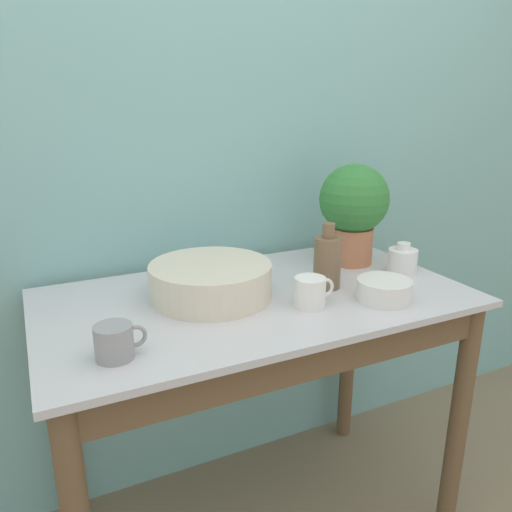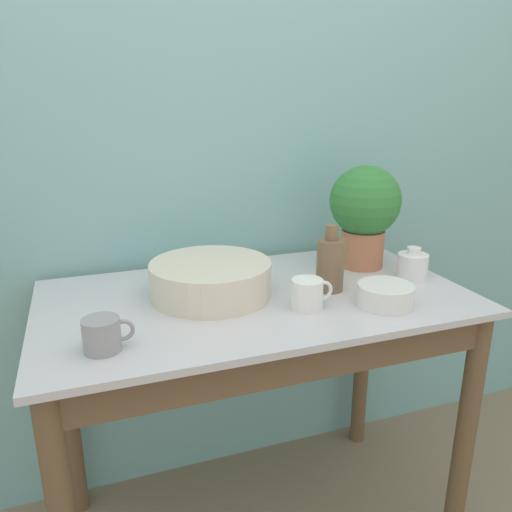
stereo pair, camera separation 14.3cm
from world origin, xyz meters
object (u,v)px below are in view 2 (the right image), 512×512
(bowl_wash_large, at_px, (211,279))
(mug_white, at_px, (308,294))
(bottle_tall, at_px, (330,263))
(potted_plant, at_px, (365,209))
(bowl_small_enamel_white, at_px, (385,295))
(mug_grey, at_px, (103,335))
(bottle_short, at_px, (412,265))

(bowl_wash_large, xyz_separation_m, mug_white, (0.23, -0.18, -0.01))
(bottle_tall, relative_size, mug_white, 1.67)
(potted_plant, relative_size, bowl_wash_large, 0.98)
(mug_white, xyz_separation_m, bowl_small_enamel_white, (0.21, -0.05, -0.01))
(bowl_wash_large, relative_size, bottle_tall, 1.75)
(mug_grey, bearing_deg, bowl_wash_large, 37.47)
(potted_plant, relative_size, bowl_small_enamel_white, 2.22)
(bottle_tall, bearing_deg, bottle_short, 0.67)
(bowl_wash_large, height_order, bottle_short, same)
(bottle_tall, distance_m, bowl_small_enamel_white, 0.19)
(bottle_short, relative_size, bowl_small_enamel_white, 0.66)
(mug_white, bearing_deg, potted_plant, 39.25)
(mug_white, relative_size, bowl_small_enamel_white, 0.78)
(potted_plant, relative_size, mug_white, 2.86)
(bowl_wash_large, distance_m, bottle_short, 0.65)
(potted_plant, height_order, mug_white, potted_plant)
(bowl_wash_large, height_order, mug_white, bowl_wash_large)
(mug_grey, height_order, bowl_small_enamel_white, mug_grey)
(bowl_small_enamel_white, bearing_deg, mug_white, 166.12)
(mug_white, bearing_deg, mug_grey, -173.50)
(bottle_short, distance_m, mug_grey, 0.98)
(bowl_wash_large, height_order, bottle_tall, bottle_tall)
(potted_plant, xyz_separation_m, bottle_tall, (-0.21, -0.16, -0.12))
(mug_white, bearing_deg, bowl_small_enamel_white, -13.88)
(mug_white, relative_size, mug_grey, 1.02)
(potted_plant, xyz_separation_m, bottle_short, (0.09, -0.16, -0.16))
(mug_white, distance_m, bowl_small_enamel_white, 0.22)
(bottle_tall, height_order, mug_white, bottle_tall)
(bottle_tall, relative_size, bottle_short, 1.96)
(potted_plant, distance_m, bowl_small_enamel_white, 0.38)
(bowl_wash_large, bearing_deg, mug_white, -38.73)
(bottle_tall, bearing_deg, mug_white, -139.15)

